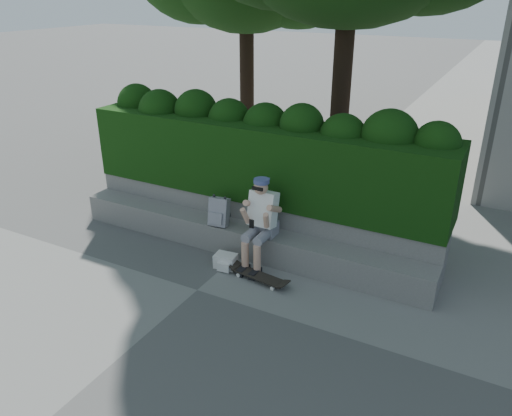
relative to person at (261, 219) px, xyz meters
The scene contains 8 objects.
ground 1.38m from the person, 112.69° to the right, with size 80.00×80.00×0.00m, color slate.
bench_ledge 0.71m from the person, 157.89° to the left, with size 6.00×0.45×0.45m, color gray.
planter_wall 0.88m from the person, 124.23° to the left, with size 6.00×0.50×0.75m, color gray.
hedge 1.15m from the person, 116.87° to the left, with size 6.00×1.00×1.20m, color black.
person is the anchor object (origin of this frame).
skateboard 0.83m from the person, 66.01° to the right, with size 0.88×0.33×0.09m.
backpack_plaid 0.79m from the person, behind, with size 0.30×0.16×0.44m, color #ABABB0.
backpack_ground 0.84m from the person, 141.16° to the right, with size 0.32×0.23×0.21m, color silver.
Camera 1 is at (3.51, -4.82, 3.89)m, focal length 35.00 mm.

